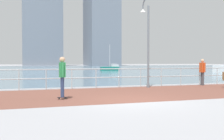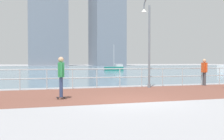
% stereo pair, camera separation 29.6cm
% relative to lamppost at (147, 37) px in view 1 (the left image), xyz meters
% --- Properties ---
extents(ground, '(220.00, 220.00, 0.00)m').
position_rel_lamppost_xyz_m(ground, '(-2.98, 35.00, -2.98)').
color(ground, '#9E9EA3').
extents(brick_paving, '(28.00, 5.98, 0.01)m').
position_rel_lamppost_xyz_m(brick_paving, '(-2.98, -2.55, -2.98)').
color(brick_paving, brown).
rests_on(brick_paving, ground).
extents(harbor_water, '(180.00, 88.00, 0.00)m').
position_rel_lamppost_xyz_m(harbor_water, '(-2.98, 45.44, -2.98)').
color(harbor_water, slate).
rests_on(harbor_water, ground).
extents(waterfront_railing, '(25.25, 0.06, 1.13)m').
position_rel_lamppost_xyz_m(waterfront_railing, '(-2.98, 0.44, -2.20)').
color(waterfront_railing, '#B2BCC1').
rests_on(waterfront_railing, ground).
extents(lamppost, '(0.38, 0.81, 5.39)m').
position_rel_lamppost_xyz_m(lamppost, '(0.00, 0.00, 0.00)').
color(lamppost, slate).
rests_on(lamppost, ground).
extents(skateboarder, '(0.41, 0.55, 1.71)m').
position_rel_lamppost_xyz_m(skateboarder, '(-5.51, -3.71, -1.95)').
color(skateboarder, black).
rests_on(skateboarder, ground).
extents(bystander, '(0.25, 0.55, 1.69)m').
position_rel_lamppost_xyz_m(bystander, '(3.99, 0.09, -1.98)').
color(bystander, '#4C4C51').
rests_on(bystander, ground).
extents(sailboat_ivory, '(3.15, 1.03, 4.40)m').
position_rel_lamppost_xyz_m(sailboat_ivory, '(7.41, 29.48, -2.56)').
color(sailboat_ivory, '#197266').
rests_on(sailboat_ivory, ground).
extents(tower_slate, '(11.54, 15.18, 33.76)m').
position_rel_lamppost_xyz_m(tower_slate, '(23.91, 91.42, 13.07)').
color(tower_slate, slate).
rests_on(tower_slate, ground).
extents(tower_brick, '(14.93, 12.17, 48.69)m').
position_rel_lamppost_xyz_m(tower_brick, '(1.35, 97.70, 20.53)').
color(tower_brick, slate).
rests_on(tower_brick, ground).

